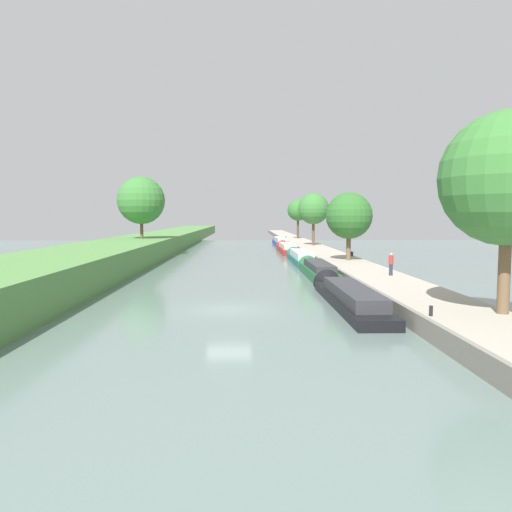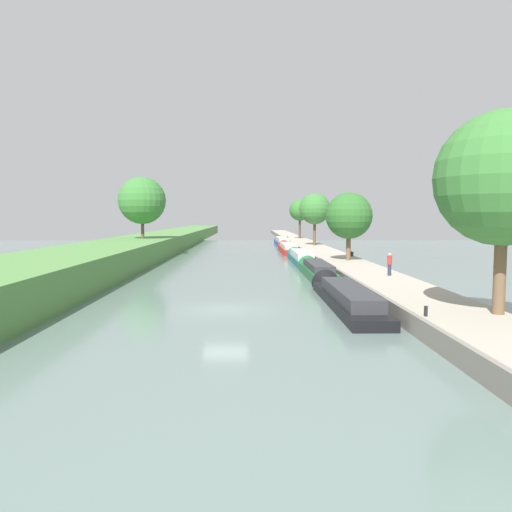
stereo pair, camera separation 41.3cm
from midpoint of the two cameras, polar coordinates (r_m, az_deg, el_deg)
name	(u,v)px [view 1 (the left image)]	position (r m, az deg, el deg)	size (l,w,h in m)	color
ground_plane	(229,309)	(27.29, -3.63, -6.26)	(160.00, 160.00, 0.00)	slate
right_towpath	(421,301)	(28.89, 18.48, -5.03)	(4.32, 260.00, 0.85)	#A89E8E
stone_quay	(381,301)	(28.19, 14.09, -5.11)	(0.25, 260.00, 0.90)	gray
narrowboat_black	(346,295)	(29.46, 10.19, -4.55)	(2.13, 14.34, 2.03)	black
narrowboat_green	(317,270)	(42.52, 6.87, -1.61)	(1.98, 12.40, 1.89)	#1E6033
narrowboat_teal	(300,257)	(55.78, 4.97, -0.13)	(2.07, 14.11, 1.99)	#195B60
narrowboat_red	(286,248)	(71.03, 3.44, 0.91)	(2.16, 14.99, 2.05)	maroon
narrowboat_blue	(280,242)	(87.67, 2.69, 1.66)	(1.96, 16.27, 2.04)	#283D93
tree_rightbank_near	(508,179)	(23.96, 27.07, 8.06)	(5.90, 5.90, 8.92)	brown
tree_rightbank_midnear	(349,216)	(48.89, 10.64, 4.66)	(4.59, 4.59, 6.71)	brown
tree_rightbank_midfar	(313,209)	(74.15, 6.61, 5.52)	(4.70, 4.70, 7.88)	brown
tree_rightbank_far	(298,210)	(98.10, 4.84, 5.37)	(4.26, 4.26, 7.77)	#4C3828
tree_leftbank_downstream	(141,200)	(64.37, -13.53, 6.37)	(6.08, 6.08, 7.94)	brown
person_walking	(391,264)	(36.89, 15.28, -0.87)	(0.34, 0.34, 1.66)	#282D42
mooring_bollard_near	(431,311)	(22.45, 19.38, -6.10)	(0.16, 0.16, 0.45)	black
mooring_bollard_far	(286,238)	(95.37, 3.41, 2.17)	(0.16, 0.16, 0.45)	black
park_bench	(350,253)	(54.51, 10.80, 0.38)	(0.44, 1.50, 0.47)	#333338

